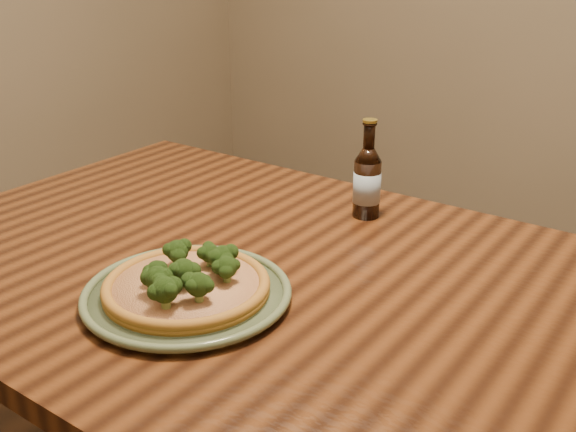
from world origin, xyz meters
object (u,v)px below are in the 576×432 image
Objects in this scene: plate at (187,293)px; pizza at (187,284)px; beer_bottle at (367,181)px; table at (317,333)px.

pizza reaches higher than plate.
beer_bottle reaches higher than pizza.
pizza is (-0.14, -0.16, 0.12)m from table.
table is at bearing 48.92° from plate.
table is 6.19× the size of pizza.
pizza reaches higher than table.
beer_bottle is (-0.08, 0.30, 0.17)m from table.
table is 8.04× the size of beer_bottle.
beer_bottle is (0.06, 0.46, 0.06)m from plate.
table is 0.35m from beer_bottle.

